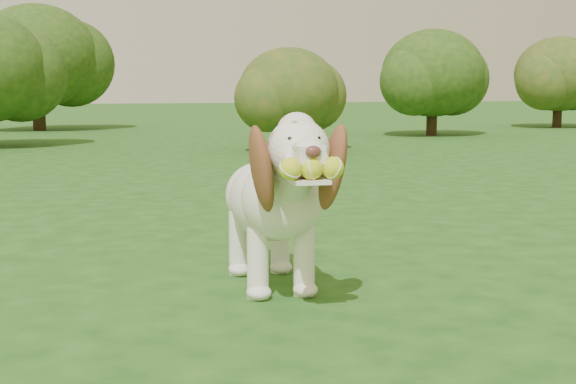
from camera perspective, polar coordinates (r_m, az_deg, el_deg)
name	(u,v)px	position (r m, az deg, el deg)	size (l,w,h in m)	color
ground	(273,286)	(3.45, -1.04, -6.73)	(80.00, 80.00, 0.00)	#1A4513
dog	(274,195)	(3.32, -0.97, -0.21)	(0.44, 1.16, 0.76)	white
shrub_c	(289,90)	(10.67, 0.06, 7.24)	(1.32, 1.32, 1.37)	#382314
shrub_f	(433,73)	(14.35, 10.26, 8.31)	(1.79, 1.79, 1.86)	#382314
shrub_h	(559,74)	(18.00, 18.71, 7.95)	(1.84, 1.84, 1.91)	#382314
shrub_i	(37,56)	(16.62, -17.43, 9.19)	(2.38, 2.38, 2.46)	#382314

